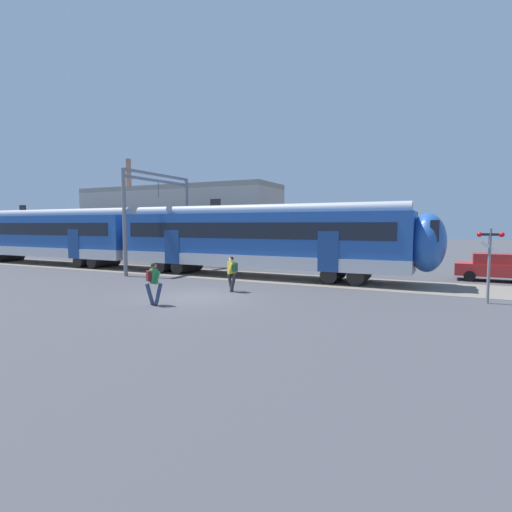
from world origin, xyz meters
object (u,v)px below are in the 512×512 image
pedestrian_yellow (232,271)px  parked_car_red (494,267)px  crossing_signal (490,253)px  pedestrian_green (153,280)px  commuter_train (144,237)px

pedestrian_yellow → parked_car_red: (11.43, 9.34, -0.21)m
parked_car_red → pedestrian_yellow: bearing=-140.7°
pedestrian_yellow → parked_car_red: pedestrian_yellow is taller
crossing_signal → parked_car_red: bearing=83.2°
pedestrian_green → crossing_signal: (11.79, 6.05, 1.02)m
crossing_signal → pedestrian_yellow: bearing=-169.4°
commuter_train → crossing_signal: commuter_train is taller
pedestrian_green → parked_car_red: (12.66, 13.41, -0.21)m
commuter_train → pedestrian_yellow: 11.34m
commuter_train → parked_car_red: 21.80m
commuter_train → crossing_signal: size_ratio=12.68×
commuter_train → crossing_signal: 20.76m
pedestrian_yellow → commuter_train: bearing=151.9°
pedestrian_green → commuter_train: bearing=132.9°
pedestrian_green → parked_car_red: bearing=46.6°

